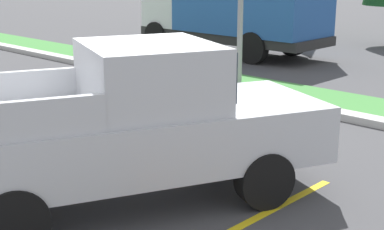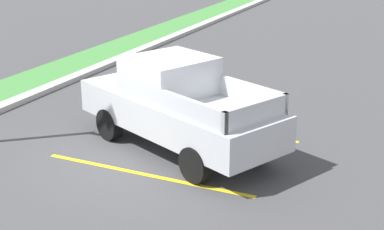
{
  "view_description": "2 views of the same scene",
  "coord_description": "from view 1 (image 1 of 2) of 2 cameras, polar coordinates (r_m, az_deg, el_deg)",
  "views": [
    {
      "loc": [
        6.03,
        -5.1,
        3.09
      ],
      "look_at": [
        0.23,
        0.96,
        0.8
      ],
      "focal_mm": 52.53,
      "sensor_mm": 36.0,
      "label": 1
    },
    {
      "loc": [
        -10.53,
        -6.18,
        5.18
      ],
      "look_at": [
        0.38,
        -1.09,
        0.97
      ],
      "focal_mm": 54.81,
      "sensor_mm": 36.0,
      "label": 2
    }
  ],
  "objects": [
    {
      "name": "ground_plane",
      "position": [
        8.48,
        -5.64,
        -6.17
      ],
      "size": [
        120.0,
        120.0,
        0.0
      ],
      "primitive_type": "plane",
      "color": "#424244"
    },
    {
      "name": "parking_line_near",
      "position": [
        8.82,
        -12.77,
        -5.6
      ],
      "size": [
        0.12,
        4.8,
        0.01
      ],
      "primitive_type": "cube",
      "color": "yellow",
      "rests_on": "ground"
    },
    {
      "name": "curb_strip",
      "position": [
        12.14,
        12.52,
        0.53
      ],
      "size": [
        56.0,
        0.4,
        0.15
      ],
      "primitive_type": "cube",
      "color": "#B2B2AD",
      "rests_on": "ground"
    },
    {
      "name": "grass_median",
      "position": [
        13.08,
        15.04,
        1.22
      ],
      "size": [
        56.0,
        1.8,
        0.06
      ],
      "primitive_type": "cube",
      "color": "#42843D",
      "rests_on": "ground"
    },
    {
      "name": "pickup_truck_main",
      "position": [
        7.31,
        -6.08,
        -1.08
      ],
      "size": [
        3.85,
        5.53,
        2.1
      ],
      "color": "black",
      "rests_on": "ground"
    },
    {
      "name": "cargo_truck_distant",
      "position": [
        19.45,
        4.4,
        11.57
      ],
      "size": [
        6.81,
        2.53,
        3.4
      ],
      "color": "black",
      "rests_on": "ground"
    }
  ]
}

